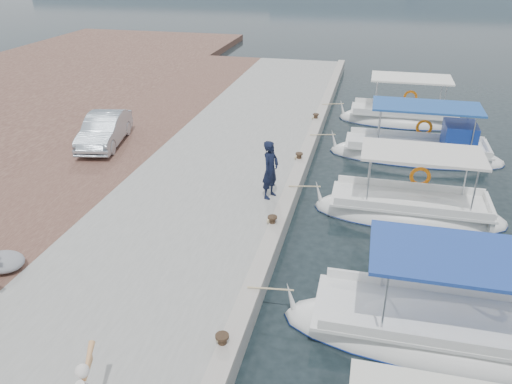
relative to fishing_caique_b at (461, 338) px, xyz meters
The scene contains 12 objects.
ground 4.81m from the fishing_caique_b, 160.02° to the left, with size 400.00×400.00×0.00m, color black.
concrete_quay 10.03m from the fishing_caique_b, 138.53° to the left, with size 6.00×40.00×0.50m, color gray.
quay_curb 8.17m from the fishing_caique_b, 125.49° to the left, with size 0.44×40.00×0.12m, color #A59E93.
cobblestone_strip 14.17m from the fishing_caique_b, 152.05° to the left, with size 4.00×40.00×0.50m, color brown.
fishing_caique_b is the anchor object (origin of this frame).
fishing_caique_c 5.68m from the fishing_caique_b, 99.28° to the left, with size 6.02×2.11×2.83m.
fishing_caique_d 10.74m from the fishing_caique_b, 91.94° to the left, with size 6.91×2.18×2.83m.
fishing_caique_e 15.40m from the fishing_caique_b, 93.13° to the left, with size 6.17×2.30×2.83m.
mooring_bollards 5.82m from the fishing_caique_b, 147.15° to the left, with size 0.28×20.28×0.33m.
fisherman 7.42m from the fishing_caique_b, 136.84° to the left, with size 0.70×0.46×1.91m, color black.
parked_car 15.19m from the fishing_caique_b, 147.78° to the left, with size 1.33×3.81×1.25m, color #B1BFCB.
tarp_bundle 11.04m from the fishing_caique_b, behind, with size 1.10×0.90×0.40m, color gray.
Camera 1 is at (2.07, -10.79, 7.81)m, focal length 35.00 mm.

